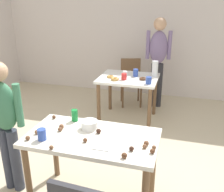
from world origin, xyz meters
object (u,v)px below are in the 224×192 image
(mixing_bowl, at_px, (90,125))
(pitcher_far, at_px, (155,69))
(dining_table_near, at_px, (92,146))
(person_adult_far, at_px, (158,55))
(soda_can, at_px, (75,115))
(person_girl_near, at_px, (5,118))
(chair_far_table, at_px, (131,79))
(dining_table_far, at_px, (128,84))

(mixing_bowl, height_order, pitcher_far, pitcher_far)
(dining_table_near, distance_m, person_adult_far, 2.71)
(mixing_bowl, relative_size, soda_can, 1.35)
(person_girl_near, distance_m, person_adult_far, 2.97)
(chair_far_table, bearing_deg, person_adult_far, -3.31)
(person_girl_near, height_order, pitcher_far, person_girl_near)
(dining_table_far, bearing_deg, soda_can, -96.65)
(dining_table_near, distance_m, dining_table_far, 1.95)
(dining_table_near, bearing_deg, pitcher_far, 81.40)
(dining_table_far, distance_m, mixing_bowl, 1.82)
(soda_can, distance_m, pitcher_far, 1.94)
(person_girl_near, distance_m, pitcher_far, 2.47)
(dining_table_near, distance_m, chair_far_table, 2.70)
(chair_far_table, height_order, soda_can, soda_can)
(mixing_bowl, bearing_deg, person_girl_near, -167.12)
(person_adult_far, xyz_separation_m, mixing_bowl, (-0.37, -2.53, -0.21))
(dining_table_near, bearing_deg, soda_can, 137.95)
(soda_can, relative_size, pitcher_far, 0.47)
(dining_table_far, xyz_separation_m, person_adult_far, (0.38, 0.71, 0.37))
(chair_far_table, xyz_separation_m, soda_can, (-0.09, -2.44, 0.31))
(dining_table_near, bearing_deg, dining_table_far, 92.43)
(chair_far_table, xyz_separation_m, person_girl_near, (-0.70, -2.74, 0.34))
(person_adult_far, bearing_deg, chair_far_table, 176.69)
(chair_far_table, bearing_deg, dining_table_near, -85.92)
(dining_table_far, xyz_separation_m, person_girl_near, (-0.81, -2.00, 0.20))
(mixing_bowl, distance_m, pitcher_far, 2.00)
(person_girl_near, bearing_deg, person_adult_far, 66.27)
(person_adult_far, distance_m, pitcher_far, 0.57)
(mixing_bowl, bearing_deg, person_adult_far, 81.60)
(person_adult_far, height_order, soda_can, person_adult_far)
(chair_far_table, distance_m, person_girl_near, 2.85)
(pitcher_far, bearing_deg, person_adult_far, 91.94)
(person_girl_near, xyz_separation_m, person_adult_far, (1.19, 2.71, 0.16))
(person_adult_far, bearing_deg, person_girl_near, -113.73)
(dining_table_near, xyz_separation_m, pitcher_far, (0.32, 2.10, 0.24))
(soda_can, bearing_deg, person_adult_far, 76.47)
(chair_far_table, bearing_deg, pitcher_far, -49.17)
(dining_table_near, height_order, soda_can, soda_can)
(dining_table_near, distance_m, pitcher_far, 2.14)
(person_girl_near, relative_size, mixing_bowl, 8.57)
(dining_table_far, relative_size, chair_far_table, 1.07)
(dining_table_far, xyz_separation_m, mixing_bowl, (0.01, -1.81, 0.16))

